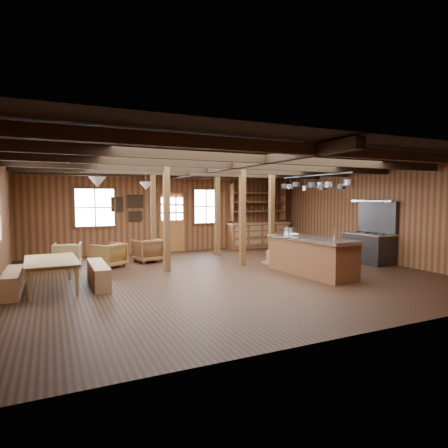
# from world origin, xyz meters

# --- Properties ---
(room) EXTENTS (10.04, 9.04, 2.84)m
(room) POSITION_xyz_m (0.00, 0.00, 1.40)
(room) COLOR black
(room) RESTS_ON ground
(ceiling_joists) EXTENTS (9.80, 8.82, 0.18)m
(ceiling_joists) POSITION_xyz_m (0.00, 0.18, 2.68)
(ceiling_joists) COLOR black
(ceiling_joists) RESTS_ON ceiling
(timber_posts) EXTENTS (3.95, 2.35, 2.80)m
(timber_posts) POSITION_xyz_m (0.52, 2.08, 1.40)
(timber_posts) COLOR #3F2512
(timber_posts) RESTS_ON floor
(back_door) EXTENTS (1.02, 0.08, 2.15)m
(back_door) POSITION_xyz_m (0.00, 4.45, 0.88)
(back_door) COLOR brown
(back_door) RESTS_ON floor
(window_back_left) EXTENTS (1.32, 0.06, 1.32)m
(window_back_left) POSITION_xyz_m (-2.60, 4.46, 1.60)
(window_back_left) COLOR white
(window_back_left) RESTS_ON wall_back
(window_back_right) EXTENTS (1.02, 0.06, 1.32)m
(window_back_right) POSITION_xyz_m (1.30, 4.46, 1.60)
(window_back_right) COLOR white
(window_back_right) RESTS_ON wall_back
(notice_boards) EXTENTS (1.08, 0.03, 0.90)m
(notice_boards) POSITION_xyz_m (-1.50, 4.46, 1.64)
(notice_boards) COLOR silver
(notice_boards) RESTS_ON wall_back
(back_counter) EXTENTS (2.55, 0.60, 2.45)m
(back_counter) POSITION_xyz_m (3.40, 4.20, 0.60)
(back_counter) COLOR brown
(back_counter) RESTS_ON floor
(pendant_lamps) EXTENTS (1.86, 2.36, 0.66)m
(pendant_lamps) POSITION_xyz_m (-2.25, 1.00, 2.25)
(pendant_lamps) COLOR #2D2E30
(pendant_lamps) RESTS_ON ceiling
(pot_rack) EXTENTS (0.44, 3.00, 0.44)m
(pot_rack) POSITION_xyz_m (2.94, 0.33, 2.29)
(pot_rack) COLOR #2D2E30
(pot_rack) RESTS_ON ceiling
(kitchen_island) EXTENTS (1.07, 2.56, 1.20)m
(kitchen_island) POSITION_xyz_m (1.95, -0.89, 0.48)
(kitchen_island) COLOR brown
(kitchen_island) RESTS_ON floor
(step_stool) EXTENTS (0.49, 0.37, 0.41)m
(step_stool) POSITION_xyz_m (1.90, 0.68, 0.20)
(step_stool) COLOR olive
(step_stool) RESTS_ON floor
(commercial_range) EXTENTS (0.78, 1.50, 1.85)m
(commercial_range) POSITION_xyz_m (4.65, -0.19, 0.61)
(commercial_range) COLOR #2D2E30
(commercial_range) RESTS_ON floor
(dining_table) EXTENTS (1.08, 1.84, 0.63)m
(dining_table) POSITION_xyz_m (-3.90, 0.17, 0.32)
(dining_table) COLOR olive
(dining_table) RESTS_ON floor
(bench_wall) EXTENTS (0.31, 1.65, 0.45)m
(bench_wall) POSITION_xyz_m (-4.65, 0.17, 0.23)
(bench_wall) COLOR olive
(bench_wall) RESTS_ON floor
(bench_aisle) EXTENTS (0.32, 1.73, 0.48)m
(bench_aisle) POSITION_xyz_m (-3.00, 0.17, 0.24)
(bench_aisle) COLOR olive
(bench_aisle) RESTS_ON floor
(armchair_a) EXTENTS (1.01, 1.02, 0.68)m
(armchair_a) POSITION_xyz_m (-2.48, 2.27, 0.34)
(armchair_a) COLOR brown
(armchair_a) RESTS_ON floor
(armchair_b) EXTENTS (0.88, 0.90, 0.69)m
(armchair_b) POSITION_xyz_m (-1.31, 2.68, 0.35)
(armchair_b) COLOR brown
(armchair_b) RESTS_ON floor
(armchair_c) EXTENTS (0.80, 0.82, 0.67)m
(armchair_c) POSITION_xyz_m (-3.53, 2.89, 0.33)
(armchair_c) COLOR olive
(armchair_c) RESTS_ON floor
(counter_pot) EXTENTS (0.29, 0.29, 0.17)m
(counter_pot) POSITION_xyz_m (1.97, 0.08, 1.03)
(counter_pot) COLOR silver
(counter_pot) RESTS_ON kitchen_island
(bowl) EXTENTS (0.32, 0.32, 0.06)m
(bowl) POSITION_xyz_m (1.75, -0.43, 0.97)
(bowl) COLOR silver
(bowl) RESTS_ON kitchen_island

